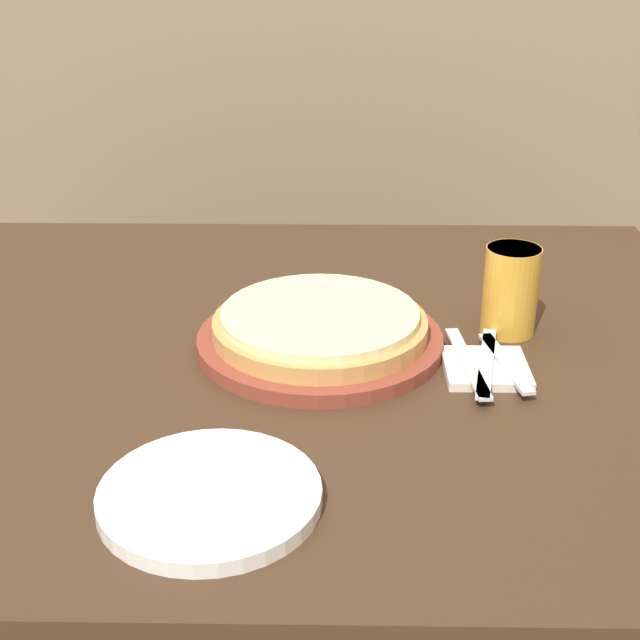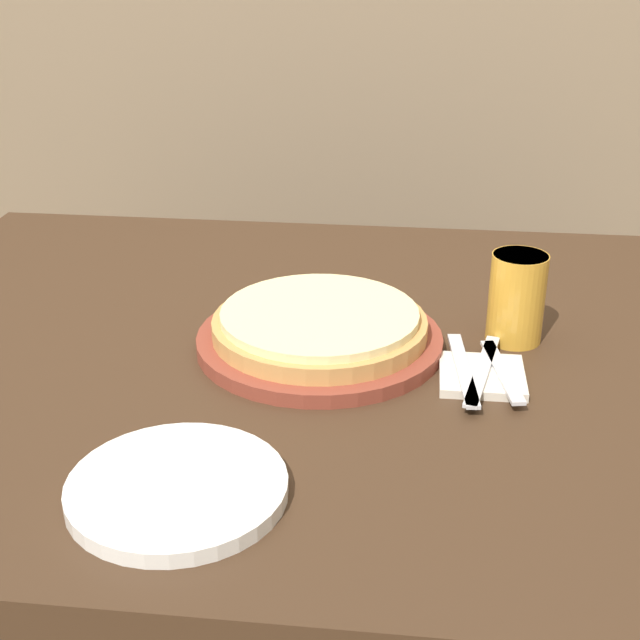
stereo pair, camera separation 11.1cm
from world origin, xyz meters
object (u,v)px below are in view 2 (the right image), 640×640
object	(u,v)px
dinner_knife	(482,370)
dinner_plate	(177,488)
pizza_on_board	(320,329)
beer_glass	(517,294)
fork	(463,369)
spoon	(502,371)

from	to	relation	value
dinner_knife	dinner_plate	bearing A→B (deg)	-138.45
pizza_on_board	beer_glass	world-z (taller)	beer_glass
dinner_plate	dinner_knife	bearing A→B (deg)	41.55
fork	spoon	bearing A→B (deg)	0.00
dinner_knife	beer_glass	bearing A→B (deg)	68.62
dinner_knife	spoon	world-z (taller)	same
pizza_on_board	spoon	distance (m)	0.26
fork	pizza_on_board	bearing A→B (deg)	159.20
beer_glass	dinner_plate	distance (m)	0.57
pizza_on_board	spoon	xyz separation A→B (m)	(0.25, -0.07, -0.01)
pizza_on_board	dinner_knife	distance (m)	0.23
fork	dinner_knife	size ratio (longest dim) A/B	1.01
spoon	dinner_knife	bearing A→B (deg)	180.00
beer_glass	spoon	world-z (taller)	beer_glass
beer_glass	dinner_plate	world-z (taller)	beer_glass
dinner_knife	spoon	xyz separation A→B (m)	(0.03, 0.00, 0.00)
pizza_on_board	dinner_plate	size ratio (longest dim) A/B	1.47
beer_glass	dinner_knife	bearing A→B (deg)	-111.38
pizza_on_board	beer_glass	size ratio (longest dim) A/B	2.67
pizza_on_board	dinner_knife	world-z (taller)	pizza_on_board
pizza_on_board	dinner_knife	bearing A→B (deg)	-18.62
fork	dinner_knife	world-z (taller)	same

